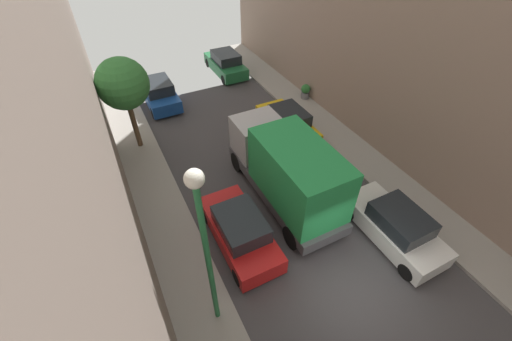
% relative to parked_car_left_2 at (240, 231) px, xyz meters
% --- Properties ---
extents(ground, '(32.00, 32.00, 0.00)m').
position_rel_parked_car_left_2_xyz_m(ground, '(2.70, -3.49, -0.72)').
color(ground, '#423F42').
extents(sidewalk_right, '(2.00, 44.00, 0.15)m').
position_rel_parked_car_left_2_xyz_m(sidewalk_right, '(7.70, -3.49, -0.64)').
color(sidewalk_right, gray).
rests_on(sidewalk_right, ground).
extents(parked_car_left_2, '(1.78, 4.20, 1.57)m').
position_rel_parked_car_left_2_xyz_m(parked_car_left_2, '(0.00, 0.00, 0.00)').
color(parked_car_left_2, red).
rests_on(parked_car_left_2, ground).
extents(parked_car_left_3, '(1.78, 4.20, 1.57)m').
position_rel_parked_car_left_2_xyz_m(parked_car_left_3, '(0.00, 12.00, 0.00)').
color(parked_car_left_3, '#194799').
rests_on(parked_car_left_3, ground).
extents(parked_car_right_1, '(1.78, 4.20, 1.57)m').
position_rel_parked_car_left_2_xyz_m(parked_car_right_1, '(5.40, -2.51, 0.00)').
color(parked_car_right_1, white).
rests_on(parked_car_right_1, ground).
extents(parked_car_right_2, '(1.78, 4.20, 1.57)m').
position_rel_parked_car_left_2_xyz_m(parked_car_right_2, '(5.40, 5.47, 0.00)').
color(parked_car_right_2, gold).
rests_on(parked_car_right_2, ground).
extents(parked_car_right_3, '(1.78, 4.20, 1.57)m').
position_rel_parked_car_left_2_xyz_m(parked_car_right_3, '(5.40, 14.08, 0.00)').
color(parked_car_right_3, '#1E6638').
rests_on(parked_car_right_3, ground).
extents(delivery_truck, '(2.26, 6.60, 3.38)m').
position_rel_parked_car_left_2_xyz_m(delivery_truck, '(2.70, 1.20, 1.07)').
color(delivery_truck, '#4C4C51').
rests_on(delivery_truck, ground).
extents(street_tree_0, '(2.41, 2.41, 4.71)m').
position_rel_parked_car_left_2_xyz_m(street_tree_0, '(-2.14, 7.96, 2.91)').
color(street_tree_0, brown).
rests_on(street_tree_0, sidewalk_left).
extents(potted_plant_0, '(0.57, 0.57, 0.92)m').
position_rel_parked_car_left_2_xyz_m(potted_plant_0, '(8.37, 8.18, -0.09)').
color(potted_plant_0, slate).
rests_on(potted_plant_0, sidewalk_right).
extents(lamp_post, '(0.44, 0.44, 6.26)m').
position_rel_parked_car_left_2_xyz_m(lamp_post, '(-1.90, -2.34, 3.48)').
color(lamp_post, '#26723F').
rests_on(lamp_post, sidewalk_left).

